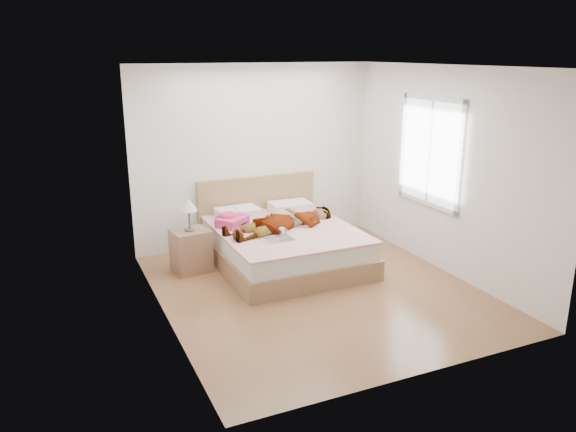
# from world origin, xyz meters

# --- Properties ---
(ground) EXTENTS (4.00, 4.00, 0.00)m
(ground) POSITION_xyz_m (0.00, 0.00, 0.00)
(ground) COLOR #572F1B
(ground) RESTS_ON ground
(woman) EXTENTS (1.80, 1.06, 0.23)m
(woman) POSITION_xyz_m (0.00, 1.00, 0.63)
(woman) COLOR white
(woman) RESTS_ON bed
(hair) EXTENTS (0.61, 0.68, 0.09)m
(hair) POSITION_xyz_m (-0.57, 1.45, 0.55)
(hair) COLOR black
(hair) RESTS_ON bed
(phone) EXTENTS (0.07, 0.10, 0.05)m
(phone) POSITION_xyz_m (-0.50, 1.40, 0.70)
(phone) COLOR silver
(phone) RESTS_ON bed
(room_shell) EXTENTS (4.00, 4.00, 4.00)m
(room_shell) POSITION_xyz_m (1.77, 0.30, 1.50)
(room_shell) COLOR white
(room_shell) RESTS_ON ground
(bed) EXTENTS (1.80, 2.08, 1.00)m
(bed) POSITION_xyz_m (0.00, 1.04, 0.28)
(bed) COLOR brown
(bed) RESTS_ON ground
(towel) EXTENTS (0.49, 0.47, 0.20)m
(towel) POSITION_xyz_m (-0.62, 1.32, 0.59)
(towel) COLOR #DE3C89
(towel) RESTS_ON bed
(magazine) EXTENTS (0.41, 0.28, 0.02)m
(magazine) POSITION_xyz_m (-0.27, 0.55, 0.52)
(magazine) COLOR white
(magazine) RESTS_ON bed
(coffee_mug) EXTENTS (0.12, 0.10, 0.09)m
(coffee_mug) POSITION_xyz_m (-0.15, 0.71, 0.56)
(coffee_mug) COLOR white
(coffee_mug) RESTS_ON bed
(plush_toy) EXTENTS (0.16, 0.23, 0.12)m
(plush_toy) POSITION_xyz_m (-0.72, 0.76, 0.57)
(plush_toy) COLOR black
(plush_toy) RESTS_ON bed
(nightstand) EXTENTS (0.50, 0.46, 0.97)m
(nightstand) POSITION_xyz_m (-1.21, 1.23, 0.32)
(nightstand) COLOR brown
(nightstand) RESTS_ON ground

